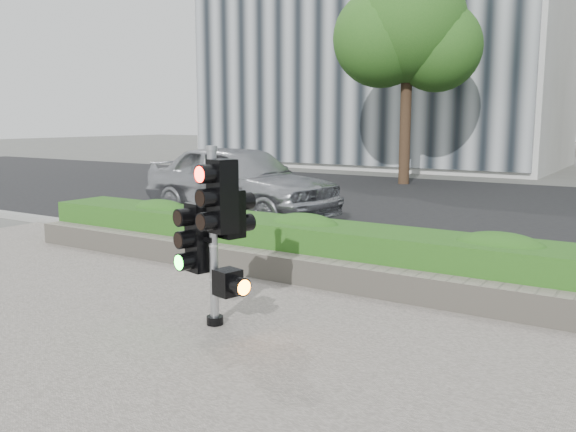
{
  "coord_description": "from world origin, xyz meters",
  "views": [
    {
      "loc": [
        3.18,
        -4.76,
        2.16
      ],
      "look_at": [
        -0.24,
        0.6,
        1.15
      ],
      "focal_mm": 38.0,
      "sensor_mm": 36.0,
      "label": 1
    }
  ],
  "objects": [
    {
      "name": "traffic_signal",
      "position": [
        -0.73,
        0.02,
        1.06
      ],
      "size": [
        0.68,
        0.55,
        1.87
      ],
      "rotation": [
        0.0,
        0.0,
        -0.26
      ],
      "color": "black",
      "rests_on": "sidewalk"
    },
    {
      "name": "stone_wall",
      "position": [
        0.0,
        1.9,
        0.2
      ],
      "size": [
        12.0,
        0.32,
        0.34
      ],
      "primitive_type": "cube",
      "color": "gray",
      "rests_on": "sidewalk"
    },
    {
      "name": "road",
      "position": [
        0.0,
        10.0,
        0.01
      ],
      "size": [
        60.0,
        13.0,
        0.02
      ],
      "primitive_type": "cube",
      "color": "black",
      "rests_on": "ground"
    },
    {
      "name": "curb",
      "position": [
        0.0,
        3.15,
        0.06
      ],
      "size": [
        60.0,
        0.25,
        0.12
      ],
      "primitive_type": "cube",
      "color": "gray",
      "rests_on": "ground"
    },
    {
      "name": "car_silver",
      "position": [
        -4.89,
        5.91,
        0.83
      ],
      "size": [
        4.97,
        2.52,
        1.62
      ],
      "primitive_type": "imported",
      "rotation": [
        0.0,
        0.0,
        1.44
      ],
      "color": "#A1A3A8",
      "rests_on": "road"
    },
    {
      "name": "building_left",
      "position": [
        -9.0,
        23.0,
        7.5
      ],
      "size": [
        16.0,
        9.0,
        15.0
      ],
      "primitive_type": "cube",
      "color": "#B7B7B2",
      "rests_on": "ground"
    },
    {
      "name": "hedge",
      "position": [
        0.0,
        2.55,
        0.37
      ],
      "size": [
        12.0,
        1.0,
        0.68
      ],
      "primitive_type": "cube",
      "color": "#41922D",
      "rests_on": "sidewalk"
    },
    {
      "name": "tree_left",
      "position": [
        -4.52,
        14.56,
        5.04
      ],
      "size": [
        4.61,
        4.03,
        7.34
      ],
      "color": "black",
      "rests_on": "ground"
    },
    {
      "name": "ground",
      "position": [
        0.0,
        0.0,
        0.0
      ],
      "size": [
        120.0,
        120.0,
        0.0
      ],
      "primitive_type": "plane",
      "color": "#51514C",
      "rests_on": "ground"
    }
  ]
}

